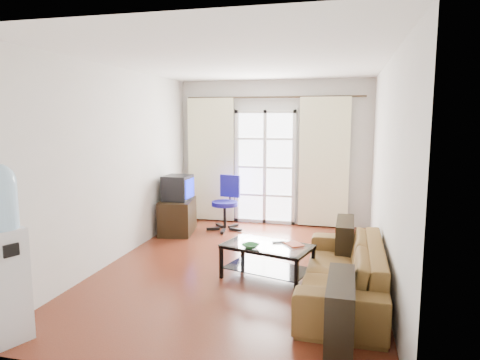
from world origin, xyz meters
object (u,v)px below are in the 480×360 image
object	(u,v)px
sofa	(343,270)
crt_tv	(177,188)
task_chair	(226,214)
tv_stand	(178,216)
coffee_table	(267,257)
water_cooler	(2,250)

from	to	relation	value
sofa	crt_tv	world-z (taller)	crt_tv
task_chair	tv_stand	bearing A→B (deg)	-140.29
task_chair	coffee_table	bearing A→B (deg)	-50.77
sofa	tv_stand	xyz separation A→B (m)	(-2.83, 2.15, -0.02)
coffee_table	task_chair	xyz separation A→B (m)	(-1.15, 2.18, 0.01)
crt_tv	water_cooler	size ratio (longest dim) A/B	0.30
tv_stand	crt_tv	xyz separation A→B (m)	(0.00, -0.01, 0.51)
tv_stand	task_chair	distance (m)	0.86
crt_tv	water_cooler	distance (m)	3.81
crt_tv	tv_stand	bearing A→B (deg)	100.97
sofa	water_cooler	world-z (taller)	water_cooler
tv_stand	coffee_table	bearing A→B (deg)	-52.35
coffee_table	tv_stand	xyz separation A→B (m)	(-1.91, 1.77, 0.01)
sofa	coffee_table	world-z (taller)	sofa
task_chair	water_cooler	distance (m)	4.35
crt_tv	task_chair	world-z (taller)	crt_tv
crt_tv	task_chair	size ratio (longest dim) A/B	0.50
sofa	tv_stand	world-z (taller)	sofa
crt_tv	task_chair	bearing A→B (deg)	29.80
coffee_table	crt_tv	xyz separation A→B (m)	(-1.91, 1.76, 0.52)
coffee_table	tv_stand	bearing A→B (deg)	137.11
sofa	crt_tv	bearing A→B (deg)	-126.15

